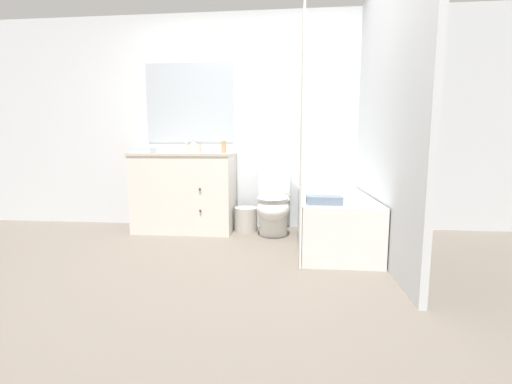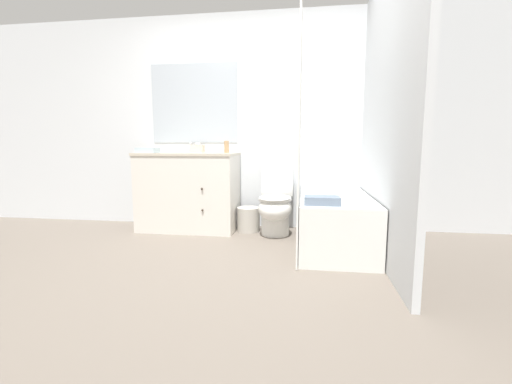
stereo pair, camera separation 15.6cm
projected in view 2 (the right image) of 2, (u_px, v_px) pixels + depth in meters
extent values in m
plane|color=#6B6056|center=(221.00, 272.00, 2.67)|extent=(14.00, 14.00, 0.00)
cube|color=silver|center=(252.00, 123.00, 4.07)|extent=(8.00, 0.05, 2.50)
cube|color=#B2BCC6|center=(194.00, 103.00, 4.11)|extent=(1.06, 0.01, 0.93)
cube|color=silver|center=(380.00, 115.00, 3.09)|extent=(0.05, 2.57, 2.50)
cube|color=silver|center=(189.00, 193.00, 3.98)|extent=(1.11, 0.56, 0.87)
cube|color=beige|center=(188.00, 154.00, 3.92)|extent=(1.13, 0.58, 0.03)
cylinder|color=white|center=(188.00, 158.00, 3.93)|extent=(0.30, 0.30, 0.10)
sphere|color=#382D23|center=(202.00, 189.00, 3.65)|extent=(0.02, 0.02, 0.02)
sphere|color=#382D23|center=(202.00, 210.00, 3.68)|extent=(0.02, 0.02, 0.02)
cylinder|color=silver|center=(193.00, 151.00, 4.11)|extent=(0.04, 0.04, 0.04)
cylinder|color=silver|center=(192.00, 146.00, 4.06)|extent=(0.02, 0.11, 0.09)
cylinder|color=silver|center=(189.00, 151.00, 4.11)|extent=(0.03, 0.03, 0.04)
cylinder|color=silver|center=(198.00, 151.00, 4.10)|extent=(0.03, 0.03, 0.04)
cylinder|color=white|center=(275.00, 225.00, 3.77)|extent=(0.31, 0.31, 0.22)
ellipsoid|color=white|center=(275.00, 208.00, 3.69)|extent=(0.36, 0.49, 0.27)
torus|color=white|center=(275.00, 199.00, 3.67)|extent=(0.36, 0.36, 0.04)
cube|color=white|center=(278.00, 180.00, 3.98)|extent=(0.36, 0.18, 0.36)
ellipsoid|color=white|center=(275.00, 197.00, 3.67)|extent=(0.34, 0.47, 0.02)
cube|color=white|center=(334.00, 221.00, 3.34)|extent=(0.66, 1.43, 0.50)
cube|color=#A8ADAE|center=(335.00, 196.00, 3.31)|extent=(0.54, 1.31, 0.01)
cube|color=white|center=(299.00, 141.00, 2.75)|extent=(0.01, 0.39, 2.03)
cylinder|color=#B7B2A8|center=(248.00, 219.00, 3.93)|extent=(0.26, 0.26, 0.28)
cube|color=beige|center=(198.00, 149.00, 3.98)|extent=(0.15, 0.11, 0.09)
ellipsoid|color=white|center=(197.00, 144.00, 3.97)|extent=(0.07, 0.03, 0.03)
cylinder|color=tan|center=(227.00, 147.00, 3.83)|extent=(0.05, 0.05, 0.13)
cylinder|color=silver|center=(227.00, 140.00, 3.82)|extent=(0.03, 0.03, 0.03)
cube|color=silver|center=(148.00, 150.00, 3.83)|extent=(0.22, 0.18, 0.06)
cube|color=slate|center=(322.00, 200.00, 2.82)|extent=(0.29, 0.19, 0.07)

